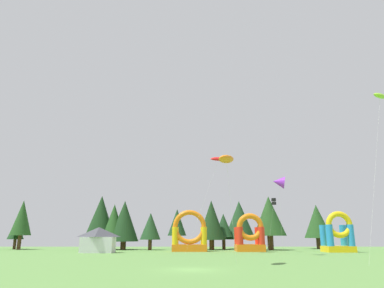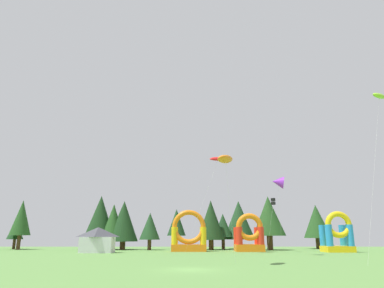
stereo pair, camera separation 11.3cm
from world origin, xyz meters
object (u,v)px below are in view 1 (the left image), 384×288
Objects in this scene: inflatable_blue_arch at (250,238)px; kite_lime_parafoil at (380,96)px; kite_black_box at (274,202)px; kite_red_parafoil at (219,159)px; inflatable_yellow_castle at (338,237)px; inflatable_orange_dome at (190,237)px; kite_purple_delta at (279,182)px; festival_tent at (98,240)px; kite_orange_parafoil at (226,159)px.

kite_lime_parafoil is at bearing -60.90° from inflatable_blue_arch.
kite_black_box is 0.57× the size of kite_red_parafoil.
inflatable_yellow_castle is 0.95× the size of inflatable_orange_dome.
inflatable_yellow_castle is at bearing -8.71° from inflatable_blue_arch.
kite_lime_parafoil is at bearing -48.69° from kite_purple_delta.
inflatable_yellow_castle is 39.92m from festival_tent.
inflatable_orange_dome is at bearing 174.40° from inflatable_yellow_castle.
kite_purple_delta is (-1.24, -9.40, 2.01)m from kite_black_box.
inflatable_orange_dome is at bearing 17.16° from festival_tent.
inflatable_yellow_castle is 14.73m from inflatable_blue_arch.
kite_lime_parafoil is at bearing -66.90° from kite_black_box.
kite_lime_parafoil reaches higher than kite_orange_parafoil.
festival_tent is at bearing 128.08° from kite_orange_parafoil.
inflatable_blue_arch is 1.25× the size of festival_tent.
kite_purple_delta is 1.62× the size of inflatable_orange_dome.
kite_lime_parafoil is 3.09× the size of inflatable_blue_arch.
kite_orange_parafoil reaches higher than festival_tent.
kite_purple_delta is 30.24m from festival_tent.
kite_red_parafoil is 2.42× the size of inflatable_blue_arch.
inflatable_orange_dome reaches higher than inflatable_yellow_castle.
festival_tent is (-29.34, -2.00, -6.36)m from kite_black_box.
kite_orange_parafoil is 34.43m from inflatable_yellow_castle.
inflatable_blue_arch is at bearing 149.87° from kite_black_box.
kite_purple_delta reaches higher than festival_tent.
inflatable_orange_dome reaches higher than festival_tent.
kite_red_parafoil is 3.03× the size of festival_tent.
inflatable_orange_dome is (-4.94, 6.38, -12.60)m from kite_red_parafoil.
kite_orange_parafoil is 31.55m from festival_tent.
inflatable_yellow_castle reaches higher than festival_tent.
inflatable_orange_dome is at bearing 178.76° from inflatable_blue_arch.
kite_red_parafoil is 25.68m from kite_lime_parafoil.
inflatable_yellow_castle is (20.12, 3.92, -12.54)m from kite_red_parafoil.
kite_lime_parafoil is 46.14m from festival_tent.
kite_black_box is 1.74× the size of festival_tent.
kite_black_box is 1.38× the size of inflatable_blue_arch.
kite_purple_delta is (9.33, 16.55, 0.03)m from kite_orange_parafoil.
kite_purple_delta is 1.77× the size of inflatable_blue_arch.
kite_lime_parafoil is 31.68m from inflatable_blue_arch.
inflatable_yellow_castle is at bearing 0.62° from kite_black_box.
kite_purple_delta is 19.57m from inflatable_orange_dome.
kite_lime_parafoil is at bearing -26.42° from festival_tent.
kite_black_box is at bearing 113.10° from kite_lime_parafoil.
kite_orange_parafoil is 1.65× the size of inflatable_yellow_castle.
kite_orange_parafoil is at bearing -82.07° from inflatable_orange_dome.
festival_tent is at bearing -176.97° from inflatable_yellow_castle.
inflatable_yellow_castle is 25.18m from inflatable_orange_dome.
inflatable_yellow_castle is at bearing 38.98° from kite_purple_delta.
kite_lime_parafoil reaches higher than inflatable_yellow_castle.
inflatable_yellow_castle is at bearing -5.60° from inflatable_orange_dome.
inflatable_blue_arch reaches higher than festival_tent.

